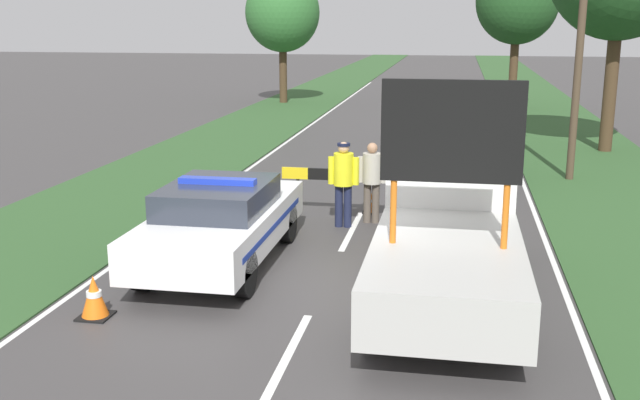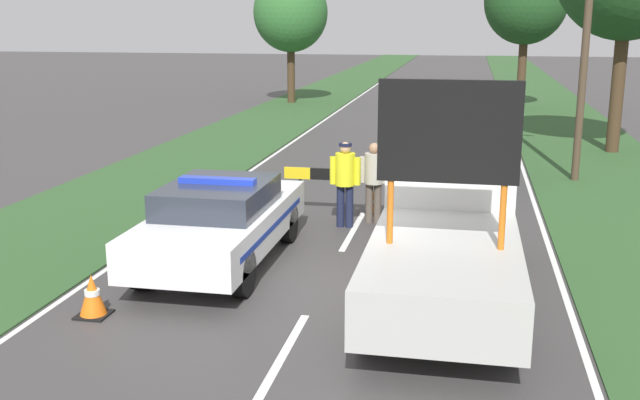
# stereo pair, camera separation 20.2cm
# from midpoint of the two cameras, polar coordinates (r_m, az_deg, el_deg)

# --- Properties ---
(ground_plane) EXTENTS (160.00, 160.00, 0.00)m
(ground_plane) POSITION_cam_midpoint_polar(r_m,az_deg,el_deg) (12.40, -0.05, -6.27)
(ground_plane) COLOR #3D3A3A
(lane_markings) EXTENTS (7.75, 57.38, 0.01)m
(lane_markings) POSITION_cam_midpoint_polar(r_m,az_deg,el_deg) (23.77, 5.10, 3.36)
(lane_markings) COLOR silver
(lane_markings) RESTS_ON ground
(grass_verge_left) EXTENTS (4.19, 120.00, 0.03)m
(grass_verge_left) POSITION_cam_midpoint_polar(r_m,az_deg,el_deg) (32.77, -4.13, 6.22)
(grass_verge_left) COLOR #2D5128
(grass_verge_left) RESTS_ON ground
(grass_verge_right) EXTENTS (4.19, 120.00, 0.03)m
(grass_verge_right) POSITION_cam_midpoint_polar(r_m,az_deg,el_deg) (31.99, 17.36, 5.46)
(grass_verge_right) COLOR #2D5128
(grass_verge_right) RESTS_ON ground
(police_car) EXTENTS (1.92, 4.94, 1.58)m
(police_car) POSITION_cam_midpoint_polar(r_m,az_deg,el_deg) (13.20, -7.98, -1.58)
(police_car) COLOR white
(police_car) RESTS_ON ground
(work_truck) EXTENTS (2.11, 6.31, 3.45)m
(work_truck) POSITION_cam_midpoint_polar(r_m,az_deg,el_deg) (12.21, 9.33, -1.34)
(work_truck) COLOR white
(work_truck) RESTS_ON ground
(road_barrier) EXTENTS (3.50, 0.08, 1.04)m
(road_barrier) POSITION_cam_midpoint_polar(r_m,az_deg,el_deg) (16.23, 2.77, 1.69)
(road_barrier) COLOR black
(road_barrier) RESTS_ON ground
(police_officer) EXTENTS (0.64, 0.41, 1.79)m
(police_officer) POSITION_cam_midpoint_polar(r_m,az_deg,el_deg) (15.38, 1.43, 1.77)
(police_officer) COLOR #191E38
(police_officer) RESTS_ON ground
(pedestrian_civilian) EXTENTS (0.62, 0.39, 1.72)m
(pedestrian_civilian) POSITION_cam_midpoint_polar(r_m,az_deg,el_deg) (15.74, 3.61, 1.83)
(pedestrian_civilian) COLOR brown
(pedestrian_civilian) RESTS_ON ground
(traffic_cone_near_police) EXTENTS (0.52, 0.52, 0.72)m
(traffic_cone_near_police) POSITION_cam_midpoint_polar(r_m,az_deg,el_deg) (16.93, 12.51, 0.10)
(traffic_cone_near_police) COLOR black
(traffic_cone_near_police) RESTS_ON ground
(traffic_cone_centre_front) EXTENTS (0.35, 0.35, 0.49)m
(traffic_cone_centre_front) POSITION_cam_midpoint_polar(r_m,az_deg,el_deg) (16.72, 3.54, -0.18)
(traffic_cone_centre_front) COLOR black
(traffic_cone_centre_front) RESTS_ON ground
(traffic_cone_near_truck) EXTENTS (0.46, 0.46, 0.63)m
(traffic_cone_near_truck) POSITION_cam_midpoint_polar(r_m,az_deg,el_deg) (11.41, -17.32, -7.05)
(traffic_cone_near_truck) COLOR black
(traffic_cone_near_truck) RESTS_ON ground
(traffic_cone_behind_barrier) EXTENTS (0.42, 0.42, 0.59)m
(traffic_cone_behind_barrier) POSITION_cam_midpoint_polar(r_m,az_deg,el_deg) (17.12, 6.87, 0.25)
(traffic_cone_behind_barrier) COLOR black
(traffic_cone_behind_barrier) RESTS_ON ground
(queued_car_hatch_blue) EXTENTS (1.88, 4.43, 1.39)m
(queued_car_hatch_blue) POSITION_cam_midpoint_polar(r_m,az_deg,el_deg) (20.71, 9.69, 3.79)
(queued_car_hatch_blue) COLOR navy
(queued_car_hatch_blue) RESTS_ON ground
(queued_car_van_white) EXTENTS (1.72, 4.54, 1.43)m
(queued_car_van_white) POSITION_cam_midpoint_polar(r_m,az_deg,el_deg) (26.77, 9.52, 6.00)
(queued_car_van_white) COLOR silver
(queued_car_van_white) RESTS_ON ground
(roadside_tree_near_left) EXTENTS (3.74, 3.74, 6.50)m
(roadside_tree_near_left) POSITION_cam_midpoint_polar(r_m,az_deg,el_deg) (38.75, -3.03, 14.04)
(roadside_tree_near_left) COLOR #42301E
(roadside_tree_near_left) RESTS_ON ground
(roadside_tree_near_right) EXTENTS (3.84, 3.84, 7.07)m
(roadside_tree_near_right) POSITION_cam_midpoint_polar(r_m,az_deg,el_deg) (37.12, 14.66, 14.45)
(roadside_tree_near_right) COLOR #42301E
(roadside_tree_near_right) RESTS_ON ground
(utility_pole) EXTENTS (1.20, 0.20, 8.52)m
(utility_pole) POSITION_cam_midpoint_polar(r_m,az_deg,el_deg) (20.78, 19.10, 13.34)
(utility_pole) COLOR #473828
(utility_pole) RESTS_ON ground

